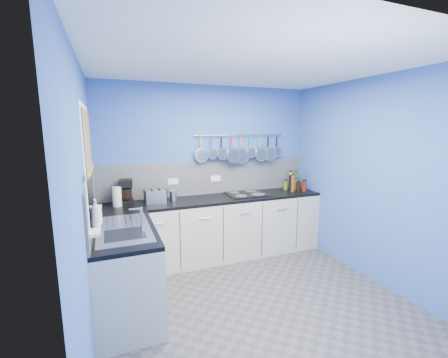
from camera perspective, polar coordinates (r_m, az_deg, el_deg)
floor at (r=3.56m, az=5.62°, el=-22.42°), size 3.20×3.00×0.02m
ceiling at (r=3.07m, az=6.47°, el=21.46°), size 3.20×3.00×0.02m
wall_back at (r=4.45m, az=-3.00°, el=1.61°), size 3.20×0.02×2.50m
wall_front at (r=1.92m, az=27.65°, el=-10.77°), size 3.20×0.02×2.50m
wall_left at (r=2.75m, az=-25.39°, el=-4.58°), size 0.02×3.00×2.50m
wall_right at (r=4.07m, az=26.55°, el=-0.21°), size 0.02×3.00×2.50m
backsplash_back at (r=4.44m, az=-2.90°, el=0.30°), size 3.20×0.02×0.50m
backsplash_left at (r=3.35m, az=-24.27°, el=-3.77°), size 0.02×1.80×0.50m
cabinet_run_back at (r=4.36m, az=-1.59°, el=-9.66°), size 3.20×0.60×0.86m
worktop_back at (r=4.23m, az=-1.61°, el=-3.92°), size 3.20×0.60×0.04m
cabinet_run_left at (r=3.31m, az=-18.36°, el=-16.86°), size 0.60×1.20×0.86m
worktop_left at (r=3.13m, az=-18.81°, el=-9.48°), size 0.60×1.20×0.04m
window_frame at (r=2.99m, az=-24.80°, el=2.42°), size 0.01×1.00×1.10m
window_glass at (r=2.99m, az=-24.71°, el=2.43°), size 0.01×0.90×1.00m
bamboo_blind at (r=2.97m, az=-24.87°, el=6.74°), size 0.01×0.90×0.55m
window_sill at (r=3.09m, az=-23.64°, el=-7.05°), size 0.10×0.98×0.03m
sink_unit at (r=3.13m, az=-18.84°, el=-9.06°), size 0.50×0.95×0.01m
mixer_tap at (r=2.93m, az=-15.64°, el=-7.60°), size 0.12×0.08×0.26m
socket_left at (r=4.29m, az=-9.81°, el=-0.45°), size 0.15×0.01×0.09m
socket_right at (r=4.47m, az=-1.63°, el=0.10°), size 0.15×0.01×0.09m
pot_rail at (r=4.53m, az=3.25°, el=8.49°), size 1.45×0.02×0.02m
soap_bottle_a at (r=2.78m, az=-23.60°, el=-6.01°), size 0.11×0.11×0.24m
soap_bottle_b at (r=2.87m, az=-23.50°, el=-6.20°), size 0.10×0.10×0.17m
paper_towel at (r=3.99m, az=-20.01°, el=-3.24°), size 0.12×0.12×0.25m
coffee_maker at (r=4.08m, az=-18.39°, el=-2.36°), size 0.19×0.21×0.32m
toaster at (r=4.03m, az=-13.12°, el=-3.30°), size 0.29×0.18×0.18m
canister at (r=4.12m, az=-9.82°, el=-3.18°), size 0.11×0.11×0.14m
hob at (r=4.47m, az=4.32°, el=-2.86°), size 0.58×0.51×0.01m
pan_0 at (r=4.31m, az=-4.46°, el=5.82°), size 0.20×0.07×0.39m
pan_1 at (r=4.35m, az=-2.45°, el=6.18°), size 0.15×0.09×0.34m
pan_2 at (r=4.41m, az=-0.49°, el=6.11°), size 0.17×0.10×0.36m
pan_3 at (r=4.47m, az=1.42°, el=5.86°), size 0.22×0.13×0.41m
pan_4 at (r=4.53m, az=3.27°, el=5.71°), size 0.25×0.07×0.44m
pan_5 at (r=4.60m, az=5.09°, el=6.31°), size 0.16×0.09×0.35m
pan_6 at (r=4.68m, az=6.83°, el=6.01°), size 0.21×0.11×0.40m
pan_7 at (r=4.75m, az=8.52°, el=6.04°), size 0.21×0.10×0.40m
pan_8 at (r=4.83m, az=10.17°, el=6.33°), size 0.17×0.05×0.36m
condiment_0 at (r=4.98m, az=13.72°, el=-0.23°), size 0.05×0.05×0.28m
condiment_1 at (r=4.91m, az=12.77°, el=-0.29°), size 0.07×0.07×0.28m
condiment_2 at (r=4.88m, az=11.84°, el=-1.16°), size 0.07×0.07×0.14m
condiment_3 at (r=4.91m, az=14.34°, el=-1.40°), size 0.07×0.07×0.11m
condiment_4 at (r=4.86m, az=13.60°, el=-1.01°), size 0.05×0.05×0.19m
condiment_5 at (r=4.80m, az=12.76°, el=-0.81°), size 0.06×0.06×0.24m
condiment_6 at (r=4.81m, az=15.26°, el=-1.32°), size 0.07×0.07×0.17m
condiment_7 at (r=4.78m, az=14.21°, el=-1.48°), size 0.07×0.07×0.15m
condiment_8 at (r=4.71m, az=13.17°, el=-0.85°), size 0.05×0.05×0.26m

